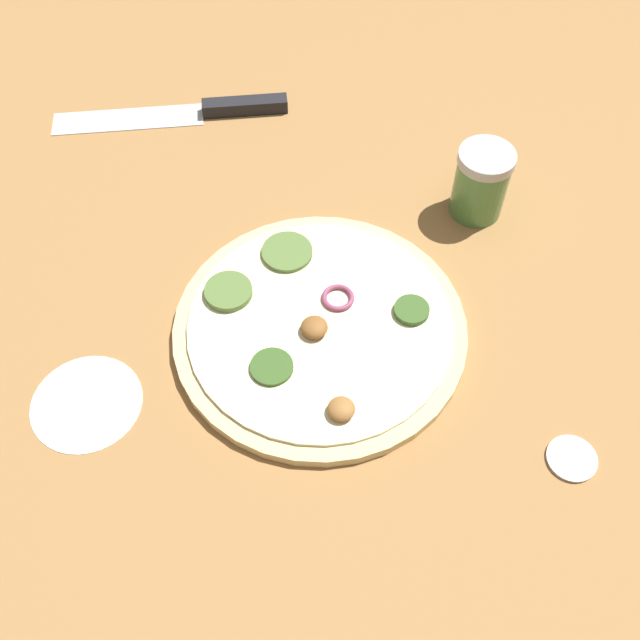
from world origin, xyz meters
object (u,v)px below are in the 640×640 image
knife (206,110)px  spice_jar (481,182)px  loose_cap (572,459)px  pizza (319,327)px

knife → spice_jar: bearing=146.8°
knife → loose_cap: knife is taller
knife → spice_jar: 0.37m
pizza → knife: bearing=54.7°
knife → pizza: bearing=107.2°
spice_jar → loose_cap: bearing=-139.3°
pizza → spice_jar: bearing=-15.1°
spice_jar → knife: bearing=94.3°
spice_jar → loose_cap: spice_jar is taller
spice_jar → loose_cap: size_ratio=1.83×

